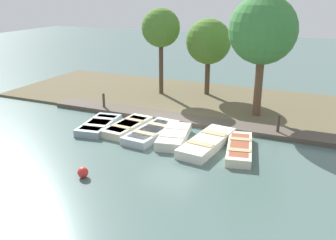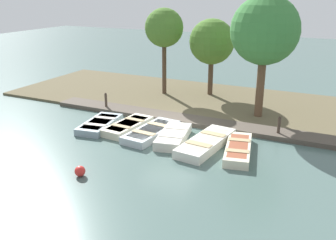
# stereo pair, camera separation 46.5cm
# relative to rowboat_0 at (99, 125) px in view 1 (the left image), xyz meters

# --- Properties ---
(ground_plane) EXTENTS (80.00, 80.00, 0.00)m
(ground_plane) POSITION_rel_rowboat_0_xyz_m (-1.17, 3.17, -0.17)
(ground_plane) COLOR #4C6660
(shore_bank) EXTENTS (8.00, 24.00, 0.13)m
(shore_bank) POSITION_rel_rowboat_0_xyz_m (-6.17, 3.17, -0.10)
(shore_bank) COLOR brown
(shore_bank) RESTS_ON ground_plane
(dock_walkway) EXTENTS (1.22, 14.48, 0.22)m
(dock_walkway) POSITION_rel_rowboat_0_xyz_m (-2.49, 3.17, -0.06)
(dock_walkway) COLOR #51473D
(dock_walkway) RESTS_ON ground_plane
(rowboat_0) EXTENTS (2.84, 1.59, 0.34)m
(rowboat_0) POSITION_rel_rowboat_0_xyz_m (0.00, 0.00, 0.00)
(rowboat_0) COLOR #8C9EA8
(rowboat_0) RESTS_ON ground_plane
(rowboat_1) EXTENTS (2.86, 1.30, 0.36)m
(rowboat_1) POSITION_rel_rowboat_0_xyz_m (-0.32, 1.35, 0.01)
(rowboat_1) COLOR beige
(rowboat_1) RESTS_ON ground_plane
(rowboat_2) EXTENTS (3.25, 1.50, 0.36)m
(rowboat_2) POSITION_rel_rowboat_0_xyz_m (-0.14, 2.69, 0.01)
(rowboat_2) COLOR #B2BCC1
(rowboat_2) RESTS_ON ground_plane
(rowboat_3) EXTENTS (2.80, 1.58, 0.42)m
(rowboat_3) POSITION_rel_rowboat_0_xyz_m (-0.01, 3.83, 0.04)
(rowboat_3) COLOR beige
(rowboat_3) RESTS_ON ground_plane
(rowboat_4) EXTENTS (3.58, 1.57, 0.40)m
(rowboat_4) POSITION_rel_rowboat_0_xyz_m (0.05, 5.35, 0.03)
(rowboat_4) COLOR silver
(rowboat_4) RESTS_ON ground_plane
(rowboat_5) EXTENTS (3.13, 1.55, 0.37)m
(rowboat_5) POSITION_rel_rowboat_0_xyz_m (0.07, 6.71, 0.02)
(rowboat_5) COLOR beige
(rowboat_5) RESTS_ON ground_plane
(mooring_post_near) EXTENTS (0.13, 0.13, 0.98)m
(mooring_post_near) POSITION_rel_rowboat_0_xyz_m (-2.36, -1.26, 0.33)
(mooring_post_near) COLOR #47382D
(mooring_post_near) RESTS_ON ground_plane
(mooring_post_far) EXTENTS (0.13, 0.13, 0.98)m
(mooring_post_far) POSITION_rel_rowboat_0_xyz_m (-2.36, 7.83, 0.33)
(mooring_post_far) COLOR #47382D
(mooring_post_far) RESTS_ON ground_plane
(buoy) EXTENTS (0.38, 0.38, 0.38)m
(buoy) POSITION_rel_rowboat_0_xyz_m (4.34, 2.25, 0.02)
(buoy) COLOR red
(buoy) RESTS_ON ground_plane
(park_tree_far_left) EXTENTS (2.26, 2.26, 5.21)m
(park_tree_far_left) POSITION_rel_rowboat_0_xyz_m (-6.45, 0.23, 3.87)
(park_tree_far_left) COLOR #4C3828
(park_tree_far_left) RESTS_ON ground_plane
(park_tree_left) EXTENTS (2.65, 2.65, 4.63)m
(park_tree_left) POSITION_rel_rowboat_0_xyz_m (-7.45, 2.84, 3.12)
(park_tree_left) COLOR #4C3828
(park_tree_left) RESTS_ON ground_plane
(park_tree_center) EXTENTS (3.27, 3.27, 6.01)m
(park_tree_center) POSITION_rel_rowboat_0_xyz_m (-4.59, 6.43, 4.17)
(park_tree_center) COLOR brown
(park_tree_center) RESTS_ON ground_plane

